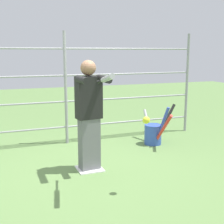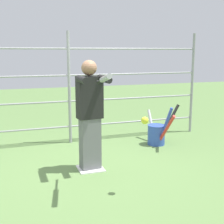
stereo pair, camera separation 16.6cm
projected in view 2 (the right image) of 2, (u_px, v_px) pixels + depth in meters
name	position (u px, v px, depth m)	size (l,w,h in m)	color
ground_plane	(90.00, 169.00, 5.05)	(24.00, 24.00, 0.00)	#608447
home_plate	(90.00, 168.00, 5.05)	(0.40, 0.40, 0.02)	white
fence_backstop	(69.00, 88.00, 6.32)	(5.84, 0.06, 2.28)	#939399
batter	(90.00, 112.00, 4.86)	(0.45, 0.62, 1.75)	slate
baseball_bat_swinging	(104.00, 79.00, 3.84)	(0.16, 0.86, 0.20)	black
softball_in_flight	(145.00, 120.00, 3.99)	(0.10, 0.10, 0.10)	yellow
bat_bucket	(158.00, 133.00, 6.36)	(0.74, 1.18, 0.81)	#3351B2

